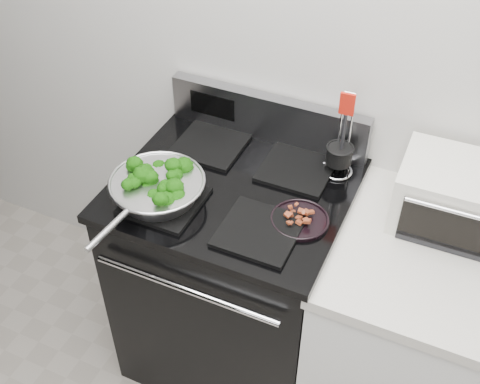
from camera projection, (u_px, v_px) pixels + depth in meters
The scene contains 8 objects.
back_wall at pixel (361, 54), 1.92m from camera, with size 4.00×0.02×2.70m, color beige.
gas_range at pixel (234, 274), 2.36m from camera, with size 0.79×0.69×1.13m.
counter at pixel (406, 340), 2.16m from camera, with size 0.62×0.68×0.92m.
skillet at pixel (157, 188), 1.96m from camera, with size 0.32×0.50×0.07m.
broccoli_pile at pixel (157, 183), 1.95m from camera, with size 0.25×0.25×0.09m, color black, non-canonical shape.
bacon_plate at pixel (300, 217), 1.91m from camera, with size 0.19×0.19×0.04m.
utensil_holder at pixel (339, 159), 2.06m from camera, with size 0.11×0.11×0.33m.
toaster_oven at pixel (458, 197), 1.89m from camera, with size 0.38×0.29×0.21m.
Camera 1 is at (0.36, 0.01, 2.29)m, focal length 45.00 mm.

